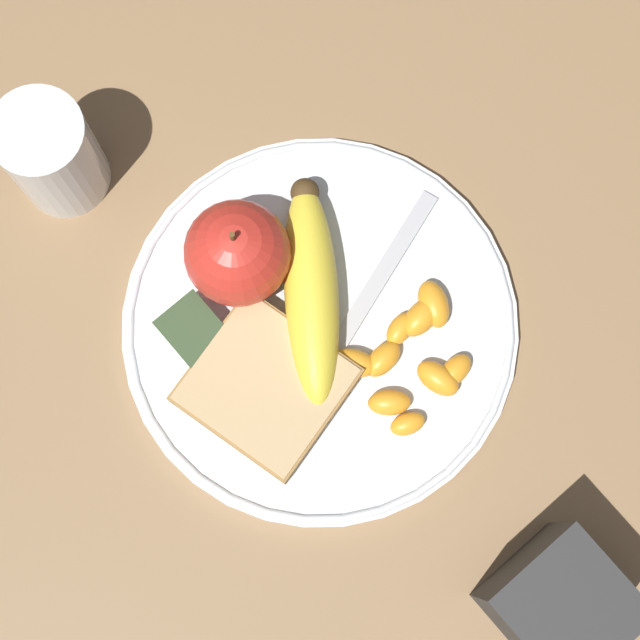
# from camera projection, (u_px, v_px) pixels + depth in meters

# --- Properties ---
(ground_plane) EXTENTS (3.00, 3.00, 0.00)m
(ground_plane) POSITION_uv_depth(u_px,v_px,m) (320.00, 329.00, 0.77)
(ground_plane) COLOR olive
(plate) EXTENTS (0.28, 0.28, 0.01)m
(plate) POSITION_uv_depth(u_px,v_px,m) (320.00, 327.00, 0.76)
(plate) COLOR silver
(plate) RESTS_ON ground_plane
(juice_glass) EXTENTS (0.07, 0.07, 0.09)m
(juice_glass) POSITION_uv_depth(u_px,v_px,m) (53.00, 156.00, 0.75)
(juice_glass) COLOR silver
(juice_glass) RESTS_ON ground_plane
(apple) EXTENTS (0.07, 0.07, 0.08)m
(apple) POSITION_uv_depth(u_px,v_px,m) (237.00, 253.00, 0.73)
(apple) COLOR red
(apple) RESTS_ON plate
(banana) EXTENTS (0.15, 0.13, 0.04)m
(banana) POSITION_uv_depth(u_px,v_px,m) (311.00, 290.00, 0.74)
(banana) COLOR yellow
(banana) RESTS_ON plate
(bread_slice) EXTENTS (0.12, 0.12, 0.02)m
(bread_slice) POSITION_uv_depth(u_px,v_px,m) (266.00, 386.00, 0.74)
(bread_slice) COLOR olive
(bread_slice) RESTS_ON plate
(fork) EXTENTS (0.08, 0.19, 0.00)m
(fork) POSITION_uv_depth(u_px,v_px,m) (353.00, 330.00, 0.75)
(fork) COLOR #B2B2B7
(fork) RESTS_ON plate
(jam_packet) EXTENTS (0.04, 0.04, 0.02)m
(jam_packet) POSITION_uv_depth(u_px,v_px,m) (195.00, 333.00, 0.74)
(jam_packet) COLOR white
(jam_packet) RESTS_ON plate
(orange_segment_0) EXTENTS (0.02, 0.03, 0.01)m
(orange_segment_0) POSITION_uv_depth(u_px,v_px,m) (400.00, 329.00, 0.75)
(orange_segment_0) COLOR orange
(orange_segment_0) RESTS_ON plate
(orange_segment_1) EXTENTS (0.02, 0.03, 0.02)m
(orange_segment_1) POSITION_uv_depth(u_px,v_px,m) (455.00, 371.00, 0.74)
(orange_segment_1) COLOR orange
(orange_segment_1) RESTS_ON plate
(orange_segment_2) EXTENTS (0.03, 0.03, 0.02)m
(orange_segment_2) POSITION_uv_depth(u_px,v_px,m) (393.00, 399.00, 0.74)
(orange_segment_2) COLOR orange
(orange_segment_2) RESTS_ON plate
(orange_segment_3) EXTENTS (0.02, 0.03, 0.02)m
(orange_segment_3) POSITION_uv_depth(u_px,v_px,m) (383.00, 359.00, 0.74)
(orange_segment_3) COLOR orange
(orange_segment_3) RESTS_ON plate
(orange_segment_4) EXTENTS (0.04, 0.03, 0.02)m
(orange_segment_4) POSITION_uv_depth(u_px,v_px,m) (438.00, 378.00, 0.74)
(orange_segment_4) COLOR orange
(orange_segment_4) RESTS_ON plate
(orange_segment_5) EXTENTS (0.04, 0.03, 0.02)m
(orange_segment_5) POSITION_uv_depth(u_px,v_px,m) (352.00, 365.00, 0.74)
(orange_segment_5) COLOR orange
(orange_segment_5) RESTS_ON plate
(orange_segment_6) EXTENTS (0.02, 0.03, 0.01)m
(orange_segment_6) POSITION_uv_depth(u_px,v_px,m) (410.00, 422.00, 0.74)
(orange_segment_6) COLOR orange
(orange_segment_6) RESTS_ON plate
(orange_segment_7) EXTENTS (0.02, 0.04, 0.02)m
(orange_segment_7) POSITION_uv_depth(u_px,v_px,m) (421.00, 317.00, 0.75)
(orange_segment_7) COLOR orange
(orange_segment_7) RESTS_ON plate
(orange_segment_8) EXTENTS (0.04, 0.03, 0.02)m
(orange_segment_8) POSITION_uv_depth(u_px,v_px,m) (433.00, 304.00, 0.75)
(orange_segment_8) COLOR orange
(orange_segment_8) RESTS_ON plate
(condiment_caddy) EXTENTS (0.07, 0.07, 0.08)m
(condiment_caddy) POSITION_uv_depth(u_px,v_px,m) (559.00, 604.00, 0.69)
(condiment_caddy) COLOR #2D2D2D
(condiment_caddy) RESTS_ON ground_plane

